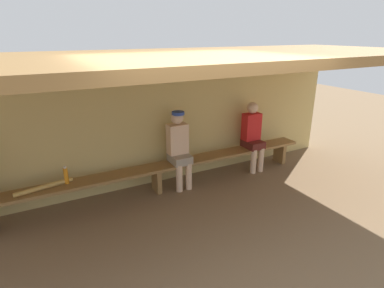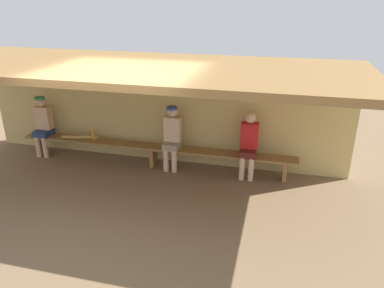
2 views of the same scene
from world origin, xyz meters
name	(u,v)px [view 2 (image 2 of 2)]	position (x,y,z in m)	size (l,w,h in m)	color
ground_plane	(124,202)	(0.00, 0.00, 0.00)	(24.00, 24.00, 0.00)	brown
back_wall	(159,111)	(0.00, 2.00, 1.10)	(8.00, 0.20, 2.20)	tan
dugout_roof	(132,68)	(0.00, 0.70, 2.26)	(8.00, 2.80, 0.12)	olive
bench	(153,149)	(0.00, 1.55, 0.39)	(6.00, 0.36, 0.46)	olive
player_in_white	(172,135)	(0.43, 1.55, 0.75)	(0.34, 0.42, 1.34)	gray
player_in_red	(43,123)	(-2.60, 1.55, 0.75)	(0.34, 0.42, 1.34)	navy
player_in_blue	(249,143)	(2.01, 1.55, 0.73)	(0.34, 0.42, 1.34)	#591E19
water_bottle_orange	(93,134)	(-1.40, 1.59, 0.59)	(0.06, 0.06, 0.27)	orange
baseball_bat	(80,137)	(-1.71, 1.55, 0.49)	(0.07, 0.07, 0.80)	tan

